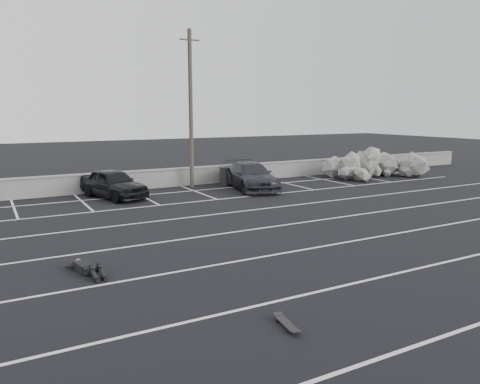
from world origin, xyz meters
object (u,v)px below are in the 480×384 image
car_left (113,183)px  car_right (251,176)px  riprap_pile (377,167)px  skateboard (287,324)px  person (84,263)px  trash_bin (225,176)px  utility_pole (191,109)px

car_left → car_right: (7.45, -1.03, 0.01)m
riprap_pile → skateboard: riprap_pile is taller
riprap_pile → person: size_ratio=2.88×
car_left → person: (-3.47, -10.68, -0.51)m
car_left → car_right: 7.52m
car_right → person: size_ratio=2.20×
riprap_pile → car_left: bearing=177.1°
car_right → person: (-10.93, -9.65, -0.52)m
car_right → person: 14.59m
car_left → person: 11.24m
trash_bin → skateboard: (-7.42, -17.17, -0.47)m
car_left → skateboard: size_ratio=5.40×
utility_pole → person: bearing=-124.9°
car_right → utility_pole: (-2.65, 2.23, 3.71)m
car_left → person: car_left is taller
car_right → riprap_pile: bearing=12.3°
person → car_left: bearing=61.3°
car_left → trash_bin: car_left is taller
trash_bin → utility_pole: bearing=174.0°
utility_pole → trash_bin: bearing=-6.0°
riprap_pile → person: riprap_pile is taller
car_right → skateboard: (-8.02, -15.16, -0.67)m
skateboard → car_right: bearing=70.9°
trash_bin → riprap_pile: (10.39, -1.85, 0.10)m
utility_pole → skateboard: 18.72m
utility_pole → trash_bin: size_ratio=8.27×
person → trash_bin: bearing=37.8°
utility_pole → skateboard: bearing=-107.2°
trash_bin → person: 15.58m
car_left → utility_pole: bearing=-4.0°
utility_pole → person: size_ratio=3.79×
skateboard → car_left: bearing=96.8°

